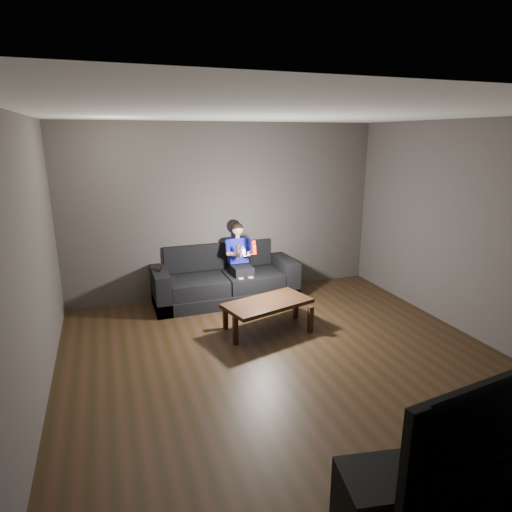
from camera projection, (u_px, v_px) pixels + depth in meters
name	position (u px, v px, depth m)	size (l,w,h in m)	color
floor	(289.00, 365.00, 4.82)	(5.00, 5.00, 0.00)	black
back_wall	(227.00, 211.00, 6.73)	(5.00, 0.04, 2.70)	#413B39
front_wall	(492.00, 367.00, 2.19)	(5.00, 0.04, 2.70)	#413B39
left_wall	(25.00, 274.00, 3.65)	(0.04, 5.00, 2.70)	#413B39
right_wall	(478.00, 232.00, 5.26)	(0.04, 5.00, 2.70)	#413B39
ceiling	(295.00, 113.00, 4.09)	(5.00, 5.00, 0.02)	silver
sofa	(224.00, 282.00, 6.72)	(2.20, 0.95, 0.85)	black
child	(240.00, 255.00, 6.62)	(0.44, 0.54, 1.09)	black
wii_remote_red	(254.00, 247.00, 6.21)	(0.06, 0.08, 0.21)	red
nunchuk_white	(243.00, 251.00, 6.18)	(0.08, 0.10, 0.16)	white
wii_remote_black	(159.00, 269.00, 6.23)	(0.08, 0.16, 0.03)	black
coffee_table	(268.00, 305.00, 5.58)	(1.24, 0.84, 0.41)	black
media_console	(448.00, 499.00, 2.73)	(1.42, 0.41, 0.51)	black
tv	(459.00, 422.00, 2.57)	(1.13, 0.15, 0.65)	black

